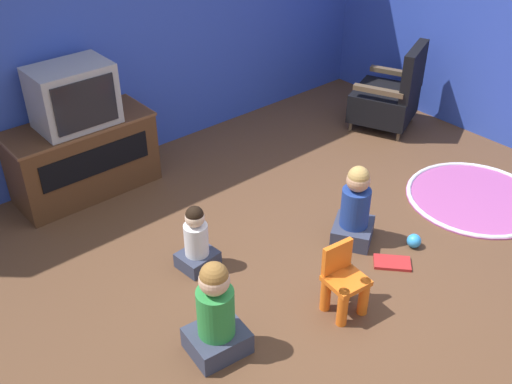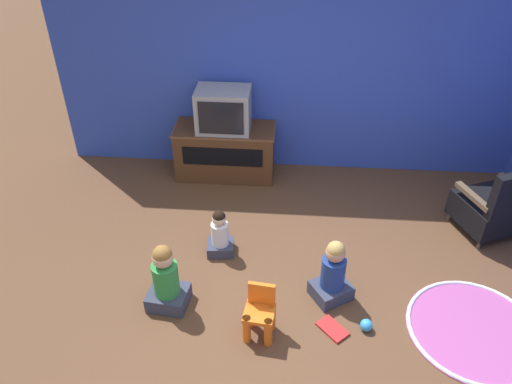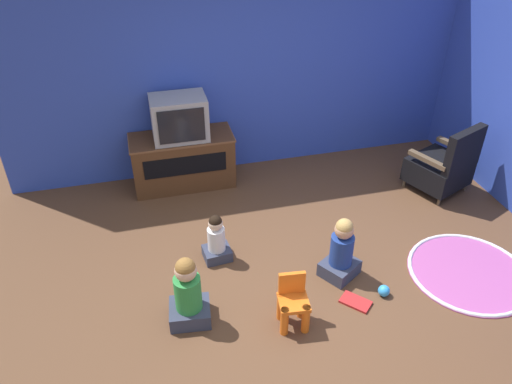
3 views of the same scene
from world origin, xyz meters
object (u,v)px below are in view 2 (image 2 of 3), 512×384
object	(u,v)px
yellow_kid_chair	(260,315)
book	(332,329)
tv_cabinet	(225,151)
child_watching_left	(333,274)
toy_ball	(366,325)
child_watching_center	(166,280)
black_armchair	(494,207)
child_watching_right	(220,235)
television	(223,110)

from	to	relation	value
yellow_kid_chair	book	world-z (taller)	yellow_kid_chair
tv_cabinet	child_watching_left	xyz separation A→B (m)	(1.24, -2.00, -0.05)
toy_ball	book	size ratio (longest dim) A/B	0.36
tv_cabinet	child_watching_center	world-z (taller)	child_watching_center
tv_cabinet	black_armchair	xyz separation A→B (m)	(2.98, -0.92, -0.00)
black_armchair	child_watching_right	size ratio (longest dim) A/B	1.69
black_armchair	tv_cabinet	bearing A→B (deg)	-39.86
television	child_watching_left	xyz separation A→B (m)	(1.24, -1.97, -0.62)
black_armchair	book	bearing A→B (deg)	17.70
child_watching_center	book	size ratio (longest dim) A/B	2.25
tv_cabinet	child_watching_right	xyz separation A→B (m)	(0.13, -1.47, -0.11)
child_watching_left	toy_ball	bearing A→B (deg)	-83.69
child_watching_left	book	world-z (taller)	child_watching_left
yellow_kid_chair	child_watching_left	distance (m)	0.79
black_armchair	book	xyz separation A→B (m)	(-1.73, -1.48, -0.32)
child_watching_left	toy_ball	xyz separation A→B (m)	(0.29, -0.37, -0.23)
child_watching_right	television	bearing A→B (deg)	90.02
child_watching_left	child_watching_center	distance (m)	1.50
tv_cabinet	book	xyz separation A→B (m)	(1.24, -2.39, -0.33)
child_watching_right	toy_ball	bearing A→B (deg)	-37.78
tv_cabinet	television	distance (m)	0.57
tv_cabinet	child_watching_left	size ratio (longest dim) A/B	1.85
tv_cabinet	black_armchair	bearing A→B (deg)	-17.11
yellow_kid_chair	child_watching_left	bearing A→B (deg)	43.23
tv_cabinet	child_watching_left	distance (m)	2.35
yellow_kid_chair	child_watching_right	bearing A→B (deg)	122.08
television	yellow_kid_chair	xyz separation A→B (m)	(0.61, -2.44, -0.69)
child_watching_right	toy_ball	size ratio (longest dim) A/B	4.81
yellow_kid_chair	child_watching_center	size ratio (longest dim) A/B	0.73
tv_cabinet	yellow_kid_chair	bearing A→B (deg)	-76.16
yellow_kid_chair	toy_ball	size ratio (longest dim) A/B	4.59
tv_cabinet	television	world-z (taller)	television
television	child_watching_right	bearing A→B (deg)	-84.83
black_armchair	child_watching_left	xyz separation A→B (m)	(-1.74, -1.08, -0.05)
yellow_kid_chair	child_watching_left	size ratio (longest dim) A/B	0.76
child_watching_center	yellow_kid_chair	bearing A→B (deg)	-10.45
tv_cabinet	child_watching_center	distance (m)	2.22
yellow_kid_chair	television	bearing A→B (deg)	110.49
black_armchair	yellow_kid_chair	world-z (taller)	black_armchair
child_watching_left	child_watching_center	size ratio (longest dim) A/B	0.95
yellow_kid_chair	child_watching_right	world-z (taller)	child_watching_right
television	child_watching_center	world-z (taller)	television
television	child_watching_right	size ratio (longest dim) A/B	1.20
television	child_watching_center	distance (m)	2.28
black_armchair	book	world-z (taller)	black_armchair
black_armchair	yellow_kid_chair	xyz separation A→B (m)	(-2.37, -1.55, -0.12)
child_watching_left	black_armchair	bearing A→B (deg)	-0.18
yellow_kid_chair	book	xyz separation A→B (m)	(0.63, 0.07, -0.20)
black_armchair	toy_ball	size ratio (longest dim) A/B	8.15
television	yellow_kid_chair	distance (m)	2.61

